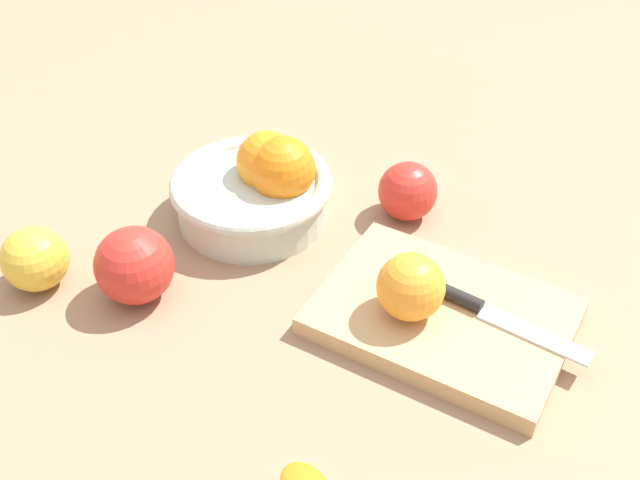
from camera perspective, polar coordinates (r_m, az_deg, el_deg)
The scene contains 8 objects.
ground_plane at distance 0.77m, azimuth -0.03°, elevation -5.20°, with size 2.40×2.40×0.00m, color #997556.
bowl at distance 0.87m, azimuth -4.69°, elevation 4.02°, with size 0.19×0.19×0.10m.
cutting_board at distance 0.76m, azimuth 9.24°, elevation -5.71°, with size 0.24×0.17×0.02m, color tan.
orange_on_board at distance 0.72m, azimuth 6.88°, elevation -3.53°, with size 0.07×0.07×0.07m, color orange.
knife at distance 0.75m, azimuth 12.85°, elevation -5.41°, with size 0.16×0.04×0.01m.
apple_front_left at distance 0.78m, azimuth -13.85°, elevation -1.87°, with size 0.08×0.08×0.08m, color red.
apple_front_left_2 at distance 0.83m, azimuth -20.75°, elevation -1.34°, with size 0.07×0.07×0.07m, color gold.
apple_back_center at distance 0.88m, azimuth 6.65°, elevation 3.69°, with size 0.07×0.07×0.07m, color red.
Camera 1 is at (0.36, -0.41, 0.55)m, focal length 42.33 mm.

